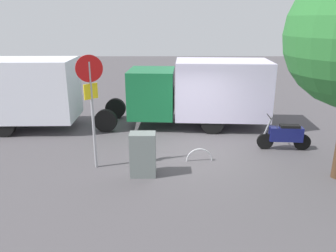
{
  "coord_description": "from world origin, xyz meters",
  "views": [
    {
      "loc": [
        0.91,
        10.33,
        4.31
      ],
      "look_at": [
        0.92,
        -0.13,
        0.92
      ],
      "focal_mm": 35.61,
      "sensor_mm": 36.0,
      "label": 1
    }
  ],
  "objects": [
    {
      "name": "utility_cabinet",
      "position": [
        1.63,
        1.62,
        0.64
      ],
      "size": [
        0.73,
        0.48,
        1.28
      ],
      "primitive_type": "cube",
      "rotation": [
        0.0,
        0.0,
        0.01
      ],
      "color": "slate",
      "rests_on": "ground"
    },
    {
      "name": "stop_sign",
      "position": [
        3.1,
        1.08,
        2.25
      ],
      "size": [
        0.71,
        0.33,
        3.37
      ],
      "color": "#9E9EA3",
      "rests_on": "ground"
    },
    {
      "name": "motorcycle",
      "position": [
        -3.09,
        -0.36,
        0.52
      ],
      "size": [
        1.81,
        0.55,
        1.2
      ],
      "rotation": [
        0.0,
        0.0,
        -0.07
      ],
      "color": "black",
      "rests_on": "ground"
    },
    {
      "name": "bike_rack_hoop",
      "position": [
        -0.08,
        0.62,
        0.0
      ],
      "size": [
        0.85,
        0.1,
        0.85
      ],
      "primitive_type": "torus",
      "rotation": [
        1.57,
        0.0,
        0.06
      ],
      "color": "#B7B7BC",
      "rests_on": "ground"
    },
    {
      "name": "ground_plane",
      "position": [
        0.0,
        0.0,
        0.0
      ],
      "size": [
        60.0,
        60.0,
        0.0
      ],
      "primitive_type": "plane",
      "color": "#4B484B"
    },
    {
      "name": "box_truck_near",
      "position": [
        -0.27,
        -3.02,
        1.54
      ],
      "size": [
        7.01,
        2.54,
        2.73
      ],
      "rotation": [
        0.0,
        0.0,
        -0.05
      ],
      "color": "black",
      "rests_on": "ground"
    }
  ]
}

